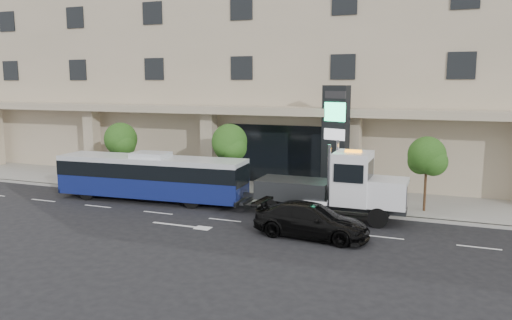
{
  "coord_description": "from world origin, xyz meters",
  "views": [
    {
      "loc": [
        10.49,
        -24.14,
        6.99
      ],
      "look_at": [
        0.37,
        2.0,
        2.65
      ],
      "focal_mm": 35.0,
      "sensor_mm": 36.0,
      "label": 1
    }
  ],
  "objects_px": {
    "tow_truck": "(337,188)",
    "black_sedan": "(311,220)",
    "city_bus": "(151,176)",
    "signage_pylon": "(335,141)"
  },
  "relations": [
    {
      "from": "city_bus",
      "to": "signage_pylon",
      "type": "distance_m",
      "value": 11.24
    },
    {
      "from": "tow_truck",
      "to": "black_sedan",
      "type": "relative_size",
      "value": 1.64
    },
    {
      "from": "city_bus",
      "to": "signage_pylon",
      "type": "bearing_deg",
      "value": 21.0
    },
    {
      "from": "tow_truck",
      "to": "black_sedan",
      "type": "height_order",
      "value": "tow_truck"
    },
    {
      "from": "tow_truck",
      "to": "city_bus",
      "type": "bearing_deg",
      "value": -179.99
    },
    {
      "from": "city_bus",
      "to": "tow_truck",
      "type": "bearing_deg",
      "value": -3.61
    },
    {
      "from": "tow_truck",
      "to": "signage_pylon",
      "type": "distance_m",
      "value": 5.11
    },
    {
      "from": "city_bus",
      "to": "signage_pylon",
      "type": "xyz_separation_m",
      "value": [
        10.04,
        4.62,
        2.06
      ]
    },
    {
      "from": "city_bus",
      "to": "black_sedan",
      "type": "height_order",
      "value": "city_bus"
    },
    {
      "from": "signage_pylon",
      "to": "tow_truck",
      "type": "bearing_deg",
      "value": -53.81
    }
  ]
}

